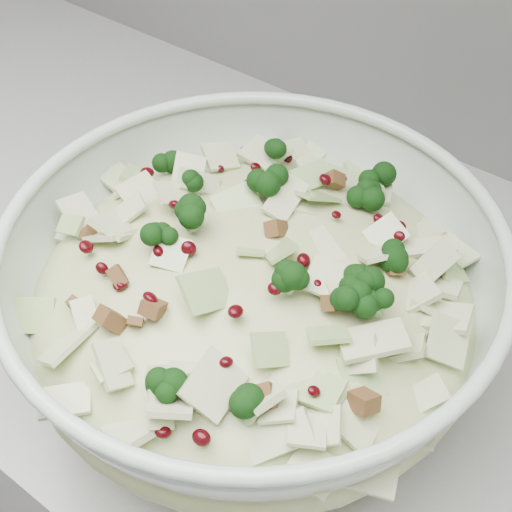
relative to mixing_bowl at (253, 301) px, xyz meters
The scene contains 3 objects.
counter 0.55m from the mixing_bowl, 137.42° to the left, with size 3.60×0.60×0.90m, color #A3A39E.
mixing_bowl is the anchor object (origin of this frame).
salad 0.03m from the mixing_bowl, 90.00° to the right, with size 0.49×0.49×0.16m.
Camera 1 is at (0.33, 1.30, 1.42)m, focal length 50.00 mm.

